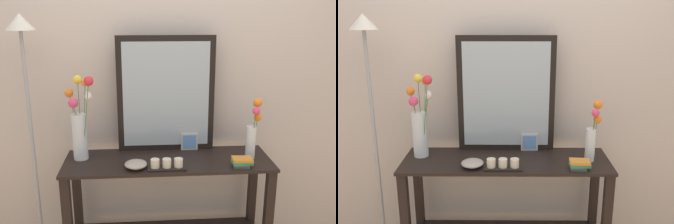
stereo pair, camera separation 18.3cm
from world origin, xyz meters
The scene contains 10 objects.
wall_back centered at (0.00, 0.34, 1.35)m, with size 6.40×0.08×2.70m, color beige.
console_table centered at (0.00, 0.00, 0.52)m, with size 1.38×0.44×0.84m.
mirror_leaning centered at (0.00, 0.19, 1.24)m, with size 0.67×0.03×0.81m.
tall_vase_left centered at (-0.58, 0.07, 1.08)m, with size 0.22×0.22×0.58m.
vase_right centered at (0.57, -0.01, 1.03)m, with size 0.10×0.12×0.41m.
candle_tray centered at (-0.02, -0.15, 0.86)m, with size 0.24×0.09×0.07m.
picture_frame_small centered at (0.17, 0.17, 0.90)m, with size 0.12×0.01×0.12m.
decorative_bowl centered at (-0.21, -0.12, 0.86)m, with size 0.14×0.14×0.05m.
book_stack centered at (0.46, -0.14, 0.87)m, with size 0.13×0.10×0.06m.
floor_lamp centered at (-0.90, 0.09, 1.21)m, with size 0.24×0.24×1.78m.
Camera 2 is at (0.02, -2.26, 1.80)m, focal length 38.87 mm.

